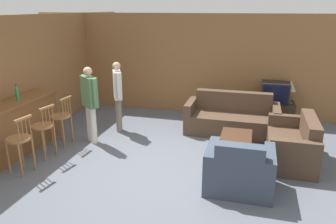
{
  "coord_description": "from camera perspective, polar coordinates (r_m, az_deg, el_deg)",
  "views": [
    {
      "loc": [
        1.42,
        -4.87,
        2.75
      ],
      "look_at": [
        -0.12,
        0.82,
        0.85
      ],
      "focal_mm": 35.0,
      "sensor_mm": 36.0,
      "label": 1
    }
  ],
  "objects": [
    {
      "name": "ground_plane",
      "position": [
        5.77,
        -0.96,
        -10.6
      ],
      "size": [
        24.0,
        24.0,
        0.0
      ],
      "primitive_type": "plane",
      "color": "#565B66"
    },
    {
      "name": "bottle",
      "position": [
        6.86,
        -24.8,
        3.02
      ],
      "size": [
        0.07,
        0.07,
        0.32
      ],
      "color": "#2D7F3D",
      "rests_on": "bar_counter"
    },
    {
      "name": "bar_chair_mid",
      "position": [
        6.58,
        -20.91,
        -2.85
      ],
      "size": [
        0.48,
        0.48,
        1.03
      ],
      "color": "#996638",
      "rests_on": "ground_plane"
    },
    {
      "name": "bar_counter",
      "position": [
        6.95,
        -25.03,
        -2.53
      ],
      "size": [
        0.55,
        2.17,
        1.04
      ],
      "color": "brown",
      "rests_on": "ground_plane"
    },
    {
      "name": "person_by_counter",
      "position": [
        6.92,
        -13.45,
        1.91
      ],
      "size": [
        0.48,
        0.41,
        1.61
      ],
      "color": "silver",
      "rests_on": "ground_plane"
    },
    {
      "name": "coffee_table",
      "position": [
        6.42,
        11.73,
        -4.7
      ],
      "size": [
        0.59,
        0.98,
        0.38
      ],
      "color": "#472D1E",
      "rests_on": "ground_plane"
    },
    {
      "name": "wall_left",
      "position": [
        7.9,
        -21.96,
        6.0
      ],
      "size": [
        0.08,
        8.6,
        2.6
      ],
      "color": "olive",
      "rests_on": "ground_plane"
    },
    {
      "name": "bar_chair_near",
      "position": [
        6.11,
        -24.41,
        -4.88
      ],
      "size": [
        0.46,
        0.46,
        1.03
      ],
      "color": "#996638",
      "rests_on": "ground_plane"
    },
    {
      "name": "couch_far",
      "position": [
        7.57,
        11.04,
        -1.2
      ],
      "size": [
        2.04,
        0.88,
        0.9
      ],
      "color": "#4C3828",
      "rests_on": "ground_plane"
    },
    {
      "name": "tv_unit",
      "position": [
        8.49,
        17.85,
        -0.06
      ],
      "size": [
        0.96,
        0.55,
        0.52
      ],
      "color": "#2D2319",
      "rests_on": "ground_plane"
    },
    {
      "name": "table_lamp",
      "position": [
        8.35,
        20.62,
        4.13
      ],
      "size": [
        0.24,
        0.24,
        0.56
      ],
      "color": "brown",
      "rests_on": "tv_unit"
    },
    {
      "name": "loveseat_right",
      "position": [
        6.5,
        20.98,
        -5.39
      ],
      "size": [
        0.81,
        1.53,
        0.86
      ],
      "color": "#4C3828",
      "rests_on": "ground_plane"
    },
    {
      "name": "bar_chair_far",
      "position": [
        7.06,
        -18.05,
        -1.18
      ],
      "size": [
        0.44,
        0.44,
        1.03
      ],
      "color": "#996638",
      "rests_on": "ground_plane"
    },
    {
      "name": "armchair_near",
      "position": [
        5.26,
        12.28,
        -10.06
      ],
      "size": [
        1.03,
        0.84,
        0.87
      ],
      "color": "#384251",
      "rests_on": "ground_plane"
    },
    {
      "name": "wall_back",
      "position": [
        8.7,
        5.65,
        8.19
      ],
      "size": [
        9.4,
        0.08,
        2.6
      ],
      "color": "olive",
      "rests_on": "ground_plane"
    },
    {
      "name": "tv",
      "position": [
        8.35,
        18.18,
        3.28
      ],
      "size": [
        0.64,
        0.49,
        0.5
      ],
      "color": "black",
      "rests_on": "tv_unit"
    },
    {
      "name": "person_by_window",
      "position": [
        7.43,
        -8.74,
        3.3
      ],
      "size": [
        0.34,
        0.48,
        1.6
      ],
      "color": "#756B5B",
      "rests_on": "ground_plane"
    }
  ]
}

